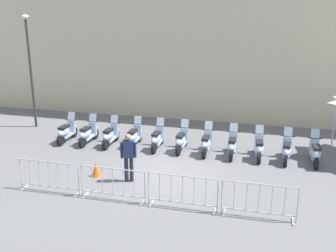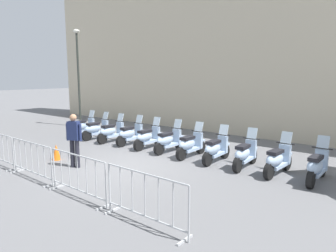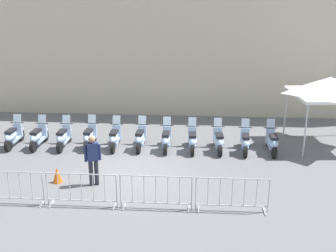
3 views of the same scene
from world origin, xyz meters
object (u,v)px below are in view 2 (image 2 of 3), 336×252
Objects in this scene: motorcycle_3 at (130,134)px; barrier_segment_1 at (32,160)px; motorcycle_4 at (148,138)px; barrier_segment_2 at (78,176)px; motorcycle_6 at (190,145)px; motorcycle_0 at (83,127)px; motorcycle_10 at (317,167)px; motorcycle_1 at (96,129)px; barrier_segment_3 at (145,199)px; motorcycle_8 at (245,154)px; motorcycle_7 at (216,149)px; motorcycle_2 at (111,132)px; motorcycle_5 at (168,141)px; traffic_cone at (56,152)px; motorcycle_9 at (277,160)px; street_lamp at (78,69)px; officer_near_row_end at (74,137)px.

motorcycle_3 is 4.95m from barrier_segment_1.
barrier_segment_2 is (1.71, -4.99, 0.07)m from motorcycle_4.
barrier_segment_2 is at bearing -94.86° from motorcycle_6.
motorcycle_0 reaches higher than barrier_segment_1.
motorcycle_10 is at bearing -5.26° from motorcycle_0.
barrier_segment_2 is (4.89, -5.18, 0.07)m from motorcycle_1.
barrier_segment_3 is (2.21, -0.21, 0.00)m from barrier_segment_2.
motorcycle_10 is (2.11, -0.21, 0.00)m from motorcycle_8.
motorcycle_8 is 6.40m from barrier_segment_1.
motorcycle_7 is at bearing 72.49° from barrier_segment_2.
motorcycle_2 is at bearing 138.70° from barrier_segment_3.
motorcycle_7 is at bearing -6.40° from motorcycle_4.
barrier_segment_3 is (4.42, -0.42, 0.00)m from barrier_segment_1.
motorcycle_0 is at bearing 177.22° from motorcycle_3.
motorcycle_10 is (6.33, -0.67, 0.00)m from motorcycle_4.
motorcycle_5 reaches higher than barrier_segment_2.
motorcycle_3 is 1.00× the size of motorcycle_10.
motorcycle_7 reaches higher than barrier_segment_1.
motorcycle_0 is 2.12m from motorcycle_2.
motorcycle_6 is at bearing 85.14° from barrier_segment_2.
motorcycle_2 and motorcycle_10 have the same top height.
barrier_segment_3 is 5.92m from traffic_cone.
barrier_segment_1 is at bearing -144.07° from motorcycle_9.
motorcycle_3 is 0.31× the size of street_lamp.
barrier_segment_2 is 1.00× the size of barrier_segment_3.
officer_near_row_end is at bearing -158.02° from motorcycle_10.
motorcycle_8 is 11.68m from street_lamp.
barrier_segment_1 and barrier_segment_2 have the same top height.
motorcycle_5 is 4.09m from traffic_cone.
motorcycle_0 is at bearing 174.74° from motorcycle_10.
motorcycle_3 is 4.25m from motorcycle_7.
motorcycle_3 is 3.63m from officer_near_row_end.
motorcycle_9 is 7.13m from barrier_segment_1.
motorcycle_10 is (4.22, -0.44, 0.00)m from motorcycle_6.
motorcycle_3 is at bearing 132.93° from barrier_segment_3.
barrier_segment_1 is 1.00× the size of barrier_segment_2.
barrier_segment_2 is 2.66m from officer_near_row_end.
motorcycle_6 is 0.81× the size of barrier_segment_3.
motorcycle_8 is 3.14× the size of traffic_cone.
motorcycle_4 and motorcycle_6 have the same top height.
motorcycle_9 reaches higher than barrier_segment_3.
officer_near_row_end is at bearing -63.12° from motorcycle_2.
motorcycle_9 is (1.04, -0.13, 0.00)m from motorcycle_8.
motorcycle_5 is 0.31× the size of street_lamp.
motorcycle_1 is at bearing 133.33° from barrier_segment_2.
motorcycle_0 is 1.00× the size of motorcycle_4.
traffic_cone is (-1.63, -3.15, -0.18)m from motorcycle_4.
officer_near_row_end is at bearing -41.56° from street_lamp.
motorcycle_3 is 3.35m from traffic_cone.
motorcycle_10 is at bearing -5.74° from motorcycle_7.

